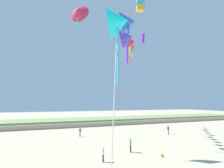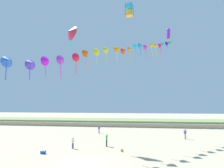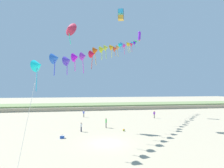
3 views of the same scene
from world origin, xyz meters
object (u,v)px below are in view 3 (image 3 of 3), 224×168
Objects in this scene: person_near_right at (81,126)px; large_kite_mid_trail at (70,28)px; person_far_left at (154,114)px; beach_cooler at (62,137)px; person_mid_center at (106,122)px; person_near_left at (84,113)px; large_kite_low_lead at (121,15)px; beach_ball at (124,130)px; large_kite_high_solo at (139,36)px.

large_kite_mid_trail is (-2.20, 3.91, 17.22)m from person_near_right.
person_far_left is (16.91, 10.25, 0.13)m from person_near_right.
person_far_left reaches higher than beach_cooler.
large_kite_mid_trail is (-6.56, 1.78, 17.07)m from person_mid_center.
large_kite_mid_trail is at bearing -161.66° from person_far_left.
large_kite_mid_trail reaches higher than person_mid_center.
person_near_left is 0.82× the size of large_kite_low_lead.
person_near_left is at bearing 88.00° from person_near_right.
person_near_left is at bearing 165.58° from person_far_left.
beach_cooler is (-6.96, -5.47, -0.80)m from person_mid_center.
large_kite_low_lead is (-9.27, -5.55, 20.65)m from person_far_left.
person_near_right is at bearing 173.73° from beach_ball.
person_near_right is 19.77m from person_far_left.
person_near_left is at bearing -173.29° from large_kite_high_solo.
person_far_left is at bearing 34.85° from beach_cooler.
large_kite_low_lead is at bearing 38.11° from beach_cooler.
person_near_left reaches higher than beach_ball.
large_kite_high_solo reaches higher than person_near_right.
large_kite_high_solo is 4.88× the size of beach_cooler.
large_kite_high_solo reaches higher than person_mid_center.
beach_cooler is at bearing -93.15° from large_kite_mid_trail.
person_near_right is at bearing -148.42° from large_kite_low_lead.
person_mid_center is 0.40× the size of large_kite_mid_trail.
person_far_left is 0.40× the size of large_kite_mid_trail.
beach_cooler is (-17.94, -19.55, -21.04)m from large_kite_high_solo.
person_mid_center is at bearing -15.23° from large_kite_mid_trail.
large_kite_low_lead is (7.64, 4.70, 20.78)m from person_near_right.
person_far_left is at bearing 30.91° from large_kite_low_lead.
beach_cooler is (-2.60, -3.34, -0.65)m from person_near_right.
person_near_right is 6.95m from beach_ball.
large_kite_high_solo is 33.87m from beach_cooler.
large_kite_low_lead is at bearing 4.57° from large_kite_mid_trail.
person_mid_center reaches higher than person_near_left.
person_near_left is 2.94× the size of beach_cooler.
person_near_left is 14.47m from person_near_right.
beach_ball is at bearing -6.27° from person_near_right.
beach_cooler is 9.83m from beach_ball.
large_kite_low_lead is 0.73× the size of large_kite_high_solo.
beach_cooler is (-10.25, -8.04, -21.43)m from large_kite_low_lead.
large_kite_high_solo is 28.35m from beach_ball.
person_near_left is 16.94m from person_far_left.
large_kite_high_solo reaches higher than large_kite_mid_trail.
person_mid_center is 14.95m from person_far_left.
beach_cooler is (-19.51, -13.59, -0.78)m from person_far_left.
person_mid_center is (4.35, 2.13, 0.15)m from person_near_right.
large_kite_low_lead is 13.85m from large_kite_high_solo.
person_near_left is 16.52m from beach_ball.
beach_cooler is at bearing -164.75° from beach_ball.
beach_cooler is at bearing -132.55° from large_kite_high_solo.
beach_ball is at bearing -67.27° from person_near_left.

